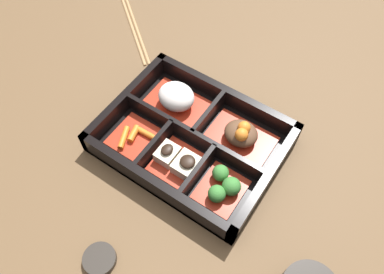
{
  "coord_description": "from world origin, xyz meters",
  "views": [
    {
      "loc": [
        0.2,
        -0.29,
        0.58
      ],
      "look_at": [
        0.0,
        0.0,
        0.03
      ],
      "focal_mm": 35.0,
      "sensor_mm": 36.0,
      "label": 1
    }
  ],
  "objects": [
    {
      "name": "ground_plane",
      "position": [
        0.0,
        0.0,
        0.0
      ],
      "size": [
        3.0,
        3.0,
        0.0
      ],
      "primitive_type": "plane",
      "color": "brown"
    },
    {
      "name": "bento_base",
      "position": [
        0.0,
        0.0,
        0.01
      ],
      "size": [
        0.31,
        0.24,
        0.01
      ],
      "color": "black",
      "rests_on": "ground_plane"
    },
    {
      "name": "bento_rim",
      "position": [
        0.0,
        -0.0,
        0.02
      ],
      "size": [
        0.31,
        0.24,
        0.05
      ],
      "color": "black",
      "rests_on": "ground_plane"
    },
    {
      "name": "bowl_rice",
      "position": [
        -0.07,
        0.05,
        0.03
      ],
      "size": [
        0.12,
        0.08,
        0.05
      ],
      "color": "#B22D19",
      "rests_on": "bento_base"
    },
    {
      "name": "bowl_stew",
      "position": [
        0.07,
        0.05,
        0.03
      ],
      "size": [
        0.12,
        0.08,
        0.05
      ],
      "color": "#B22D19",
      "rests_on": "bento_base"
    },
    {
      "name": "bowl_carrots",
      "position": [
        -0.09,
        -0.05,
        0.01
      ],
      "size": [
        0.08,
        0.08,
        0.02
      ],
      "color": "#B22D19",
      "rests_on": "bento_base"
    },
    {
      "name": "bowl_tofu",
      "position": [
        0.01,
        -0.05,
        0.02
      ],
      "size": [
        0.08,
        0.08,
        0.04
      ],
      "color": "#B22D19",
      "rests_on": "bento_base"
    },
    {
      "name": "bowl_greens",
      "position": [
        0.09,
        -0.05,
        0.03
      ],
      "size": [
        0.07,
        0.08,
        0.04
      ],
      "color": "#B22D19",
      "rests_on": "bento_base"
    },
    {
      "name": "chopsticks",
      "position": [
        -0.28,
        0.18,
        0.0
      ],
      "size": [
        0.2,
        0.16,
        0.01
      ],
      "color": "#A87F51",
      "rests_on": "ground_plane"
    },
    {
      "name": "sauce_dish",
      "position": [
        -0.0,
        -0.25,
        0.01
      ],
      "size": [
        0.05,
        0.05,
        0.01
      ],
      "color": "#2D2823",
      "rests_on": "ground_plane"
    }
  ]
}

